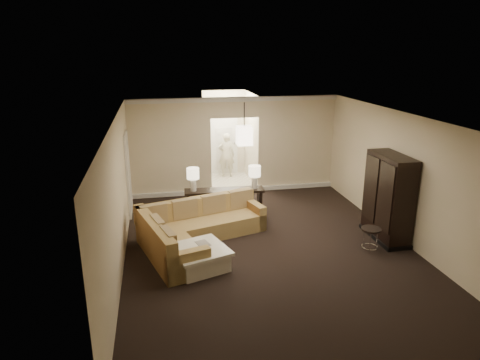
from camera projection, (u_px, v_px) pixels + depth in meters
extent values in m
plane|color=black|center=(270.00, 251.00, 9.04)|extent=(8.00, 8.00, 0.00)
cube|color=beige|center=(235.00, 146.00, 12.37)|extent=(6.00, 0.04, 2.80)
cube|color=beige|center=(364.00, 296.00, 4.88)|extent=(6.00, 0.04, 2.80)
cube|color=beige|center=(118.00, 198.00, 8.06)|extent=(0.04, 8.00, 2.80)
cube|color=beige|center=(406.00, 180.00, 9.19)|extent=(0.04, 8.00, 2.80)
cube|color=silver|center=(273.00, 119.00, 8.21)|extent=(6.00, 8.00, 0.02)
cube|color=silver|center=(235.00, 99.00, 11.93)|extent=(6.00, 0.10, 0.12)
cube|color=silver|center=(235.00, 190.00, 12.72)|extent=(6.00, 0.10, 0.12)
cube|color=white|center=(128.00, 174.00, 10.80)|extent=(0.05, 0.90, 2.10)
cube|color=silver|center=(229.00, 181.00, 13.72)|extent=(1.40, 2.00, 0.01)
cube|color=beige|center=(207.00, 140.00, 13.18)|extent=(0.04, 2.00, 2.80)
cube|color=beige|center=(251.00, 138.00, 13.44)|extent=(0.04, 2.00, 2.80)
cube|color=beige|center=(224.00, 133.00, 14.24)|extent=(1.40, 0.04, 2.80)
cube|color=white|center=(224.00, 143.00, 14.32)|extent=(0.90, 0.05, 2.10)
cube|color=brown|center=(203.00, 228.00, 9.70)|extent=(2.97, 1.63, 0.40)
cube|color=brown|center=(178.00, 257.00, 8.34)|extent=(1.20, 1.52, 0.40)
cube|color=brown|center=(197.00, 206.00, 9.84)|extent=(2.80, 1.02, 0.44)
cube|color=brown|center=(154.00, 232.00, 8.47)|extent=(0.86, 2.25, 0.44)
cube|color=brown|center=(254.00, 214.00, 10.26)|extent=(0.42, 0.87, 0.59)
cube|color=brown|center=(188.00, 266.00, 7.83)|extent=(0.87, 0.42, 0.59)
cube|color=#9C7D53|center=(154.00, 214.00, 9.33)|extent=(0.61, 0.31, 0.44)
cube|color=#9C7D53|center=(184.00, 209.00, 9.65)|extent=(0.61, 0.31, 0.44)
cube|color=#9C7D53|center=(213.00, 203.00, 9.97)|extent=(0.61, 0.31, 0.44)
cube|color=#9C7D53|center=(240.00, 199.00, 10.28)|extent=(0.61, 0.31, 0.44)
cube|color=#9C7D53|center=(158.00, 228.00, 8.60)|extent=(0.31, 0.59, 0.44)
cube|color=#9C7D53|center=(169.00, 241.00, 8.04)|extent=(0.31, 0.59, 0.44)
cube|color=white|center=(199.00, 259.00, 8.31)|extent=(1.17, 1.17, 0.35)
cube|color=white|center=(199.00, 250.00, 8.25)|extent=(1.30, 1.30, 0.06)
cube|color=black|center=(198.00, 250.00, 8.17)|extent=(0.10, 0.17, 0.02)
cube|color=beige|center=(203.00, 243.00, 8.44)|extent=(0.31, 0.36, 0.01)
cube|color=black|center=(224.00, 191.00, 10.58)|extent=(1.98, 0.56, 0.05)
cube|color=black|center=(189.00, 206.00, 10.57)|extent=(0.10, 0.40, 0.71)
cube|color=black|center=(259.00, 203.00, 10.80)|extent=(0.10, 0.40, 0.71)
cube|color=black|center=(225.00, 214.00, 10.76)|extent=(1.89, 0.51, 0.04)
cube|color=black|center=(389.00, 198.00, 9.37)|extent=(0.53, 1.29, 1.93)
cube|color=black|center=(385.00, 197.00, 8.98)|extent=(0.03, 0.57, 1.47)
cube|color=black|center=(370.00, 188.00, 9.58)|extent=(0.03, 0.57, 1.47)
cube|color=black|center=(384.00, 236.00, 9.64)|extent=(0.57, 1.34, 0.09)
cylinder|color=black|center=(371.00, 229.00, 8.91)|extent=(0.41, 0.41, 0.04)
torus|color=silver|center=(369.00, 247.00, 9.03)|extent=(0.34, 0.34, 0.02)
cylinder|color=silver|center=(377.00, 239.00, 9.01)|extent=(0.02, 0.02, 0.48)
cylinder|color=silver|center=(363.00, 238.00, 9.09)|extent=(0.02, 0.02, 0.48)
cylinder|color=silver|center=(370.00, 243.00, 8.84)|extent=(0.02, 0.02, 0.48)
cylinder|color=silver|center=(193.00, 185.00, 10.42)|extent=(0.14, 0.14, 0.31)
cylinder|color=#FFE9BF|center=(193.00, 173.00, 10.34)|extent=(0.30, 0.30, 0.27)
cylinder|color=silver|center=(254.00, 182.00, 10.62)|extent=(0.14, 0.14, 0.31)
cylinder|color=#FFE9BF|center=(255.00, 171.00, 10.53)|extent=(0.30, 0.30, 0.27)
cylinder|color=black|center=(244.00, 114.00, 10.83)|extent=(0.02, 0.02, 0.60)
cube|color=#FFE6C6|center=(244.00, 136.00, 10.99)|extent=(0.38, 0.38, 0.48)
imported|color=beige|center=(226.00, 153.00, 14.05)|extent=(0.66, 0.52, 1.62)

